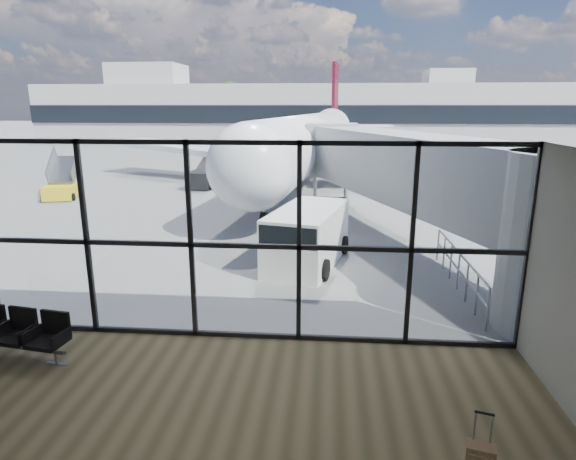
# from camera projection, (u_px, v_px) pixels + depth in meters

# --- Properties ---
(ground) EXTENTS (220.00, 220.00, 0.00)m
(ground) POSITION_uv_depth(u_px,v_px,m) (312.00, 157.00, 49.68)
(ground) COLOR slate
(ground) RESTS_ON ground
(lounge_shell) EXTENTS (12.02, 8.01, 4.51)m
(lounge_shell) POSITION_uv_depth(u_px,v_px,m) (175.00, 322.00, 5.81)
(lounge_shell) COLOR brown
(lounge_shell) RESTS_ON ground
(glass_curtain_wall) EXTENTS (12.10, 0.12, 4.50)m
(glass_curtain_wall) POSITION_uv_depth(u_px,v_px,m) (245.00, 244.00, 10.54)
(glass_curtain_wall) COLOR white
(glass_curtain_wall) RESTS_ON ground
(jet_bridge) EXTENTS (8.00, 16.50, 4.33)m
(jet_bridge) POSITION_uv_depth(u_px,v_px,m) (417.00, 177.00, 16.83)
(jet_bridge) COLOR #939598
(jet_bridge) RESTS_ON ground
(apron_railing) EXTENTS (0.06, 5.46, 1.11)m
(apron_railing) POSITION_uv_depth(u_px,v_px,m) (459.00, 265.00, 13.84)
(apron_railing) COLOR gray
(apron_railing) RESTS_ON ground
(far_terminal) EXTENTS (80.00, 12.20, 11.00)m
(far_terminal) POSITION_uv_depth(u_px,v_px,m) (314.00, 112.00, 69.85)
(far_terminal) COLOR #ADADA9
(far_terminal) RESTS_ON ground
(tree_0) EXTENTS (4.95, 4.95, 7.12)m
(tree_0) POSITION_uv_depth(u_px,v_px,m) (59.00, 109.00, 83.10)
(tree_0) COLOR #382619
(tree_0) RESTS_ON ground
(tree_1) EXTENTS (5.61, 5.61, 8.07)m
(tree_1) POSITION_uv_depth(u_px,v_px,m) (92.00, 105.00, 82.44)
(tree_1) COLOR #382619
(tree_1) RESTS_ON ground
(tree_2) EXTENTS (6.27, 6.27, 9.03)m
(tree_2) POSITION_uv_depth(u_px,v_px,m) (126.00, 101.00, 81.79)
(tree_2) COLOR #382619
(tree_2) RESTS_ON ground
(tree_3) EXTENTS (4.95, 4.95, 7.12)m
(tree_3) POSITION_uv_depth(u_px,v_px,m) (160.00, 109.00, 81.61)
(tree_3) COLOR #382619
(tree_3) RESTS_ON ground
(tree_4) EXTENTS (5.61, 5.61, 8.07)m
(tree_4) POSITION_uv_depth(u_px,v_px,m) (195.00, 105.00, 80.95)
(tree_4) COLOR #382619
(tree_4) RESTS_ON ground
(tree_5) EXTENTS (6.27, 6.27, 9.03)m
(tree_5) POSITION_uv_depth(u_px,v_px,m) (230.00, 101.00, 80.30)
(tree_5) COLOR #382619
(tree_5) RESTS_ON ground
(seating_row) EXTENTS (2.34, 0.98, 1.04)m
(seating_row) POSITION_uv_depth(u_px,v_px,m) (19.00, 331.00, 10.15)
(seating_row) COLOR gray
(seating_row) RESTS_ON ground
(airliner) EXTENTS (30.60, 35.57, 9.18)m
(airliner) POSITION_uv_depth(u_px,v_px,m) (311.00, 141.00, 33.55)
(airliner) COLOR white
(airliner) RESTS_ON ground
(service_van) EXTENTS (2.87, 4.65, 1.88)m
(service_van) POSITION_uv_depth(u_px,v_px,m) (307.00, 236.00, 15.99)
(service_van) COLOR white
(service_van) RESTS_ON ground
(belt_loader) EXTENTS (1.81, 4.20, 1.90)m
(belt_loader) POSITION_uv_depth(u_px,v_px,m) (204.00, 177.00, 31.35)
(belt_loader) COLOR black
(belt_loader) RESTS_ON ground
(mobile_stairs) EXTENTS (2.24, 3.46, 2.25)m
(mobile_stairs) POSITION_uv_depth(u_px,v_px,m) (63.00, 188.00, 27.71)
(mobile_stairs) COLOR yellow
(mobile_stairs) RESTS_ON ground
(traffic_cone_b) EXTENTS (0.45, 0.45, 0.65)m
(traffic_cone_b) POSITION_uv_depth(u_px,v_px,m) (306.00, 201.00, 25.40)
(traffic_cone_b) COLOR orange
(traffic_cone_b) RESTS_ON ground
(traffic_cone_c) EXTENTS (0.36, 0.36, 0.52)m
(traffic_cone_c) POSITION_uv_depth(u_px,v_px,m) (388.00, 200.00, 25.98)
(traffic_cone_c) COLOR orange
(traffic_cone_c) RESTS_ON ground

